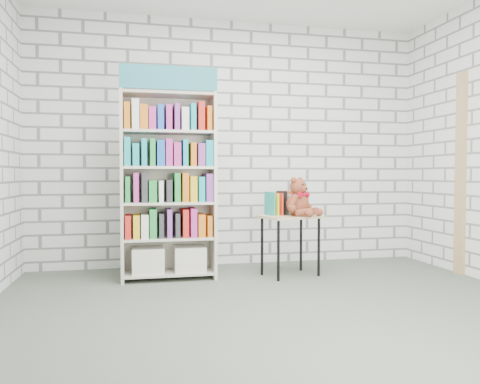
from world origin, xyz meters
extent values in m
plane|color=#4B5749|center=(0.00, 0.00, 0.00)|extent=(4.50, 4.50, 0.00)
cube|color=silver|center=(0.00, 2.00, 1.40)|extent=(4.50, 0.02, 2.80)
cube|color=silver|center=(0.00, -2.00, 1.40)|extent=(4.50, 0.02, 2.80)
cube|color=beige|center=(-1.21, 1.35, 0.92)|extent=(0.03, 0.36, 1.84)
cube|color=beige|center=(-0.32, 1.35, 0.92)|extent=(0.03, 0.36, 1.84)
cube|color=beige|center=(-0.76, 1.52, 0.92)|extent=(0.92, 0.02, 1.84)
cube|color=teal|center=(-0.76, 1.18, 1.96)|extent=(0.92, 0.02, 0.23)
cube|color=beige|center=(-0.76, 1.35, 0.06)|extent=(0.86, 0.34, 0.03)
cube|color=beige|center=(-0.76, 1.35, 0.41)|extent=(0.86, 0.34, 0.03)
cube|color=beige|center=(-0.76, 1.35, 0.76)|extent=(0.86, 0.34, 0.03)
cube|color=beige|center=(-0.76, 1.35, 1.11)|extent=(0.86, 0.34, 0.03)
cube|color=beige|center=(-0.76, 1.35, 1.46)|extent=(0.86, 0.34, 0.03)
cube|color=beige|center=(-0.76, 1.35, 1.82)|extent=(0.86, 0.34, 0.03)
cube|color=silver|center=(-0.97, 1.35, 0.20)|extent=(0.31, 0.30, 0.25)
cube|color=silver|center=(-0.56, 1.35, 0.20)|extent=(0.31, 0.30, 0.25)
cube|color=red|center=(-0.76, 1.34, 0.55)|extent=(0.86, 0.30, 0.25)
cube|color=yellow|center=(-0.76, 1.34, 0.89)|extent=(0.86, 0.30, 0.25)
cube|color=blue|center=(-0.76, 1.34, 1.24)|extent=(0.86, 0.30, 0.25)
cube|color=green|center=(-0.76, 1.34, 1.59)|extent=(0.86, 0.30, 0.25)
cube|color=#D7B681|center=(0.46, 1.24, 0.61)|extent=(0.67, 0.54, 0.03)
cylinder|color=black|center=(0.27, 1.02, 0.30)|extent=(0.03, 0.03, 0.60)
cylinder|color=black|center=(0.19, 1.32, 0.30)|extent=(0.03, 0.03, 0.60)
cylinder|color=black|center=(0.74, 1.16, 0.30)|extent=(0.03, 0.03, 0.60)
cylinder|color=black|center=(0.66, 1.45, 0.30)|extent=(0.03, 0.03, 0.60)
cylinder|color=black|center=(0.28, 1.03, 0.62)|extent=(0.04, 0.04, 0.01)
cylinder|color=black|center=(0.73, 1.16, 0.62)|extent=(0.04, 0.04, 0.01)
cube|color=teal|center=(0.25, 1.27, 0.74)|extent=(0.06, 0.17, 0.24)
cube|color=yellow|center=(0.30, 1.29, 0.74)|extent=(0.06, 0.17, 0.24)
cube|color=red|center=(0.34, 1.30, 0.74)|extent=(0.06, 0.17, 0.24)
cube|color=black|center=(0.39, 1.31, 0.74)|extent=(0.06, 0.17, 0.24)
cube|color=white|center=(0.44, 1.33, 0.74)|extent=(0.06, 0.17, 0.24)
cube|color=#CC5924|center=(0.49, 1.34, 0.74)|extent=(0.06, 0.17, 0.24)
cube|color=#3A80DA|center=(0.53, 1.35, 0.74)|extent=(0.06, 0.17, 0.24)
cube|color=#C6D346|center=(0.58, 1.37, 0.74)|extent=(0.06, 0.17, 0.24)
cube|color=teal|center=(0.63, 1.38, 0.74)|extent=(0.06, 0.17, 0.24)
ellipsoid|color=maroon|center=(0.52, 1.18, 0.74)|extent=(0.23, 0.20, 0.23)
sphere|color=maroon|center=(0.53, 1.18, 0.92)|extent=(0.17, 0.17, 0.17)
sphere|color=maroon|center=(0.47, 1.15, 0.98)|extent=(0.06, 0.06, 0.06)
sphere|color=maroon|center=(0.56, 1.23, 0.98)|extent=(0.06, 0.06, 0.06)
sphere|color=maroon|center=(0.57, 1.13, 0.89)|extent=(0.07, 0.07, 0.07)
sphere|color=black|center=(0.55, 1.11, 0.94)|extent=(0.02, 0.02, 0.02)
sphere|color=black|center=(0.59, 1.14, 0.94)|extent=(0.02, 0.02, 0.02)
sphere|color=black|center=(0.59, 1.10, 0.90)|extent=(0.02, 0.02, 0.02)
cylinder|color=maroon|center=(0.45, 1.09, 0.77)|extent=(0.14, 0.09, 0.16)
cylinder|color=maroon|center=(0.63, 1.24, 0.77)|extent=(0.10, 0.14, 0.16)
sphere|color=maroon|center=(0.43, 1.06, 0.71)|extent=(0.07, 0.07, 0.07)
sphere|color=maroon|center=(0.66, 1.25, 0.71)|extent=(0.07, 0.07, 0.07)
cylinder|color=maroon|center=(0.54, 1.05, 0.67)|extent=(0.19, 0.15, 0.09)
cylinder|color=maroon|center=(0.65, 1.13, 0.67)|extent=(0.13, 0.19, 0.09)
sphere|color=maroon|center=(0.57, 0.97, 0.66)|extent=(0.08, 0.08, 0.08)
sphere|color=maroon|center=(0.72, 1.09, 0.66)|extent=(0.08, 0.08, 0.08)
cone|color=#B70B24|center=(0.54, 1.10, 0.84)|extent=(0.09, 0.09, 0.06)
cone|color=#B70B24|center=(0.60, 1.15, 0.84)|extent=(0.09, 0.09, 0.06)
sphere|color=#B70B24|center=(0.57, 1.13, 0.84)|extent=(0.04, 0.04, 0.04)
cube|color=tan|center=(2.23, 0.95, 1.05)|extent=(0.05, 0.12, 2.10)
camera|label=1|loc=(-1.05, -3.32, 1.04)|focal=35.00mm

